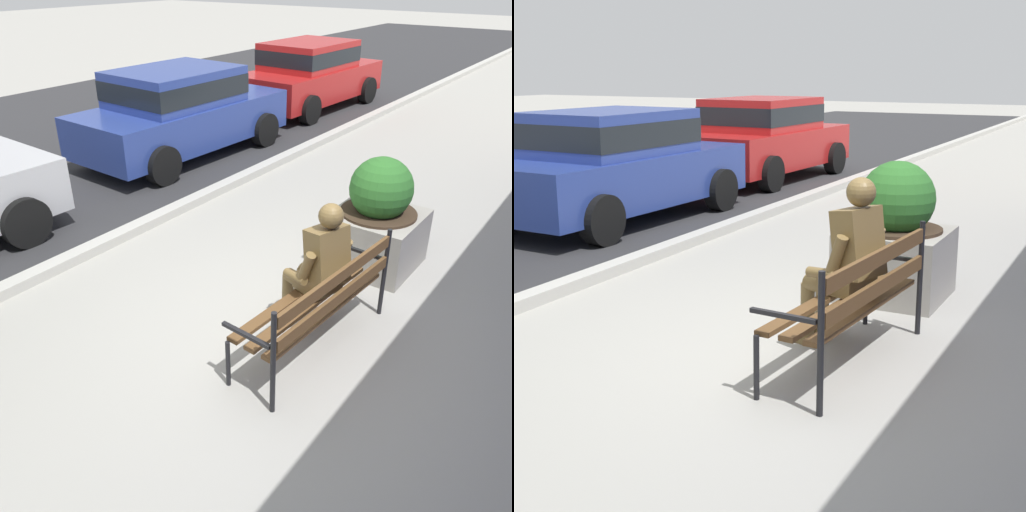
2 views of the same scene
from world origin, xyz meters
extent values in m
plane|color=#9E9B93|center=(0.00, 0.00, 0.00)|extent=(80.00, 80.00, 0.00)
cube|color=#B2AFA8|center=(0.00, 2.90, 0.06)|extent=(60.00, 0.20, 0.12)
cube|color=brown|center=(0.18, -0.36, 0.45)|extent=(1.70, 0.23, 0.04)
cube|color=brown|center=(0.19, -0.18, 0.45)|extent=(1.70, 0.23, 0.04)
cube|color=brown|center=(0.21, 0.00, 0.45)|extent=(1.70, 0.23, 0.04)
cube|color=brown|center=(0.17, -0.45, 0.62)|extent=(1.70, 0.16, 0.11)
cube|color=brown|center=(0.17, -0.45, 0.84)|extent=(1.70, 0.16, 0.11)
cylinder|color=black|center=(-0.67, 0.08, 0.23)|extent=(0.04, 0.04, 0.45)
cylinder|color=black|center=(-0.70, -0.39, 0.47)|extent=(0.04, 0.04, 0.95)
cube|color=black|center=(-0.68, -0.12, 0.62)|extent=(0.07, 0.48, 0.03)
cylinder|color=black|center=(1.08, -0.04, 0.23)|extent=(0.04, 0.04, 0.45)
cylinder|color=black|center=(1.05, -0.51, 0.47)|extent=(0.04, 0.04, 0.95)
cube|color=black|center=(1.07, -0.24, 0.62)|extent=(0.07, 0.48, 0.03)
cube|color=brown|center=(0.42, -0.12, 0.56)|extent=(0.42, 0.41, 0.16)
cube|color=brown|center=(0.39, -0.22, 0.88)|extent=(0.43, 0.39, 0.55)
sphere|color=brown|center=(0.38, -0.23, 1.26)|extent=(0.22, 0.22, 0.22)
cylinder|color=brown|center=(0.18, -0.13, 0.83)|extent=(0.14, 0.20, 0.29)
cylinder|color=brown|center=(0.22, 0.00, 0.66)|extent=(0.16, 0.28, 0.10)
cylinder|color=brown|center=(0.60, -0.27, 0.83)|extent=(0.14, 0.20, 0.29)
cylinder|color=brown|center=(0.66, -0.14, 0.66)|extent=(0.16, 0.28, 0.10)
cylinder|color=brown|center=(0.38, 0.04, 0.52)|extent=(0.24, 0.39, 0.14)
cylinder|color=brown|center=(0.43, 0.21, 0.25)|extent=(0.11, 0.11, 0.50)
cube|color=brown|center=(0.45, 0.27, 0.04)|extent=(0.18, 0.26, 0.07)
cylinder|color=brown|center=(0.55, -0.02, 0.52)|extent=(0.24, 0.39, 0.14)
cylinder|color=brown|center=(0.60, 0.15, 0.25)|extent=(0.11, 0.11, 0.50)
cube|color=brown|center=(0.62, 0.21, 0.04)|extent=(0.18, 0.26, 0.07)
cube|color=brown|center=(0.76, 0.21, 0.08)|extent=(0.32, 0.26, 0.16)
cube|color=gray|center=(1.97, -0.01, 0.32)|extent=(0.96, 0.96, 0.65)
cylinder|color=#38281C|center=(1.97, -0.01, 0.66)|extent=(0.86, 0.86, 0.03)
sphere|color=#2D6B28|center=(1.97, -0.01, 0.95)|extent=(0.71, 0.71, 0.71)
cylinder|color=black|center=(-0.15, 3.72, 0.32)|extent=(0.65, 0.25, 0.64)
cube|color=navy|center=(3.75, 4.63, 0.61)|extent=(4.17, 1.87, 0.70)
cube|color=navy|center=(3.60, 4.63, 1.26)|extent=(2.20, 1.65, 0.60)
cube|color=black|center=(3.60, 4.63, 1.26)|extent=(2.21, 1.67, 0.33)
cylinder|color=black|center=(5.12, 5.42, 0.32)|extent=(0.65, 0.25, 0.64)
cylinder|color=black|center=(5.04, 3.72, 0.32)|extent=(0.65, 0.25, 0.64)
cylinder|color=black|center=(2.45, 5.53, 0.32)|extent=(0.65, 0.25, 0.64)
cylinder|color=black|center=(2.38, 3.83, 0.32)|extent=(0.65, 0.25, 0.64)
cube|color=#B21E1E|center=(8.31, 4.63, 0.61)|extent=(4.17, 1.87, 0.70)
cube|color=#B21E1E|center=(8.16, 4.63, 1.26)|extent=(2.20, 1.65, 0.60)
cube|color=black|center=(8.16, 4.63, 1.26)|extent=(2.21, 1.67, 0.33)
cylinder|color=black|center=(9.68, 5.42, 0.32)|extent=(0.65, 0.25, 0.64)
cylinder|color=black|center=(9.61, 3.72, 0.32)|extent=(0.65, 0.25, 0.64)
cylinder|color=black|center=(7.02, 5.53, 0.32)|extent=(0.65, 0.25, 0.64)
cylinder|color=black|center=(6.94, 3.83, 0.32)|extent=(0.65, 0.25, 0.64)
camera|label=1|loc=(-3.29, -2.10, 3.12)|focal=37.08mm
camera|label=2|loc=(-4.76, -2.10, 2.15)|focal=53.05mm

